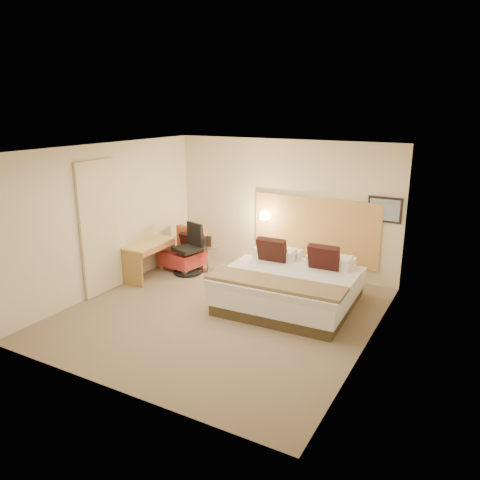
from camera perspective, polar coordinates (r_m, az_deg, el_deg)
The scene contains 20 objects.
floor at distance 7.90m, azimuth -2.34°, elevation -8.94°, with size 4.80×5.00×0.02m, color #7E6C55.
ceiling at distance 7.19m, azimuth -2.59°, elevation 11.11°, with size 4.80×5.00×0.02m, color white.
wall_back at distance 9.60m, azimuth 5.34°, elevation 4.11°, with size 4.80×0.02×2.70m, color beige.
wall_front at distance 5.55m, azimuth -16.06°, elevation -5.48°, with size 4.80×0.02×2.70m, color beige.
wall_left at distance 8.89m, azimuth -15.88°, elevation 2.59°, with size 0.02×5.00×2.70m, color beige.
wall_right at distance 6.56m, azimuth 15.87°, elevation -2.12°, with size 0.02×5.00×2.70m, color beige.
headboard_panel at distance 9.41m, azimuth 9.09°, elevation 1.22°, with size 2.60×0.04×1.30m, color #BA8748.
art_frame at distance 8.95m, azimuth 17.23°, elevation 3.55°, with size 0.62×0.03×0.47m, color black.
art_canvas at distance 8.93m, azimuth 17.21°, elevation 3.53°, with size 0.54×0.01×0.39m, color gray.
lamp_arm at distance 9.71m, azimuth 3.21°, elevation 3.08°, with size 0.02×0.02×0.12m, color white.
lamp_shade at distance 9.65m, azimuth 3.05°, elevation 3.01°, with size 0.15×0.15×0.15m, color #FFEDC6.
curtain at distance 8.71m, azimuth -16.72°, elevation 1.37°, with size 0.06×0.90×2.42m, color beige.
bottle_a at distance 9.67m, azimuth -4.21°, elevation -0.00°, with size 0.06×0.06×0.20m, color #96CAE9.
bottle_b at distance 9.69m, azimuth -3.77°, elevation 0.04°, with size 0.06×0.06×0.20m, color #79AABC.
menu_folder at distance 9.54m, azimuth -3.82°, elevation -0.15°, with size 0.13×0.05×0.22m, color #3A2518.
bed at distance 8.14m, azimuth 6.19°, elevation -5.50°, with size 2.27×2.21×1.07m.
lounge_chair at distance 9.94m, azimuth -6.74°, elevation -1.57°, with size 0.90×0.82×0.84m.
side_table at distance 9.71m, azimuth -3.95°, elevation -2.06°, with size 0.51×0.51×0.56m.
desk at distance 9.45m, azimuth -10.94°, elevation -1.17°, with size 0.58×1.19×0.73m.
desk_chair at distance 9.62m, azimuth -6.19°, elevation -1.62°, with size 0.72×0.72×1.02m.
Camera 1 is at (3.73, -6.11, 3.33)m, focal length 35.00 mm.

